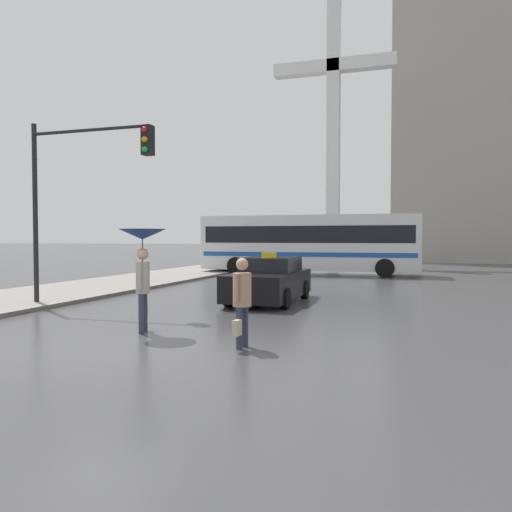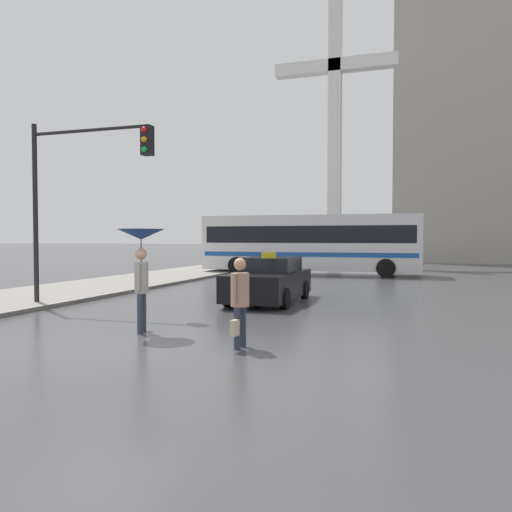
{
  "view_description": "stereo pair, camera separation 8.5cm",
  "coord_description": "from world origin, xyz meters",
  "px_view_note": "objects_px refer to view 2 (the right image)",
  "views": [
    {
      "loc": [
        5.39,
        -7.57,
        2.0
      ],
      "look_at": [
        0.32,
        8.3,
        1.4
      ],
      "focal_mm": 35.0,
      "sensor_mm": 36.0,
      "label": 1
    },
    {
      "loc": [
        5.47,
        -7.54,
        2.0
      ],
      "look_at": [
        0.32,
        8.3,
        1.4
      ],
      "focal_mm": 35.0,
      "sensor_mm": 36.0,
      "label": 2
    }
  ],
  "objects_px": {
    "pedestrian_with_umbrella": "(141,251)",
    "traffic_light": "(81,177)",
    "city_bus": "(310,242)",
    "pedestrian_man": "(240,296)",
    "taxi": "(269,281)",
    "monument_cross": "(335,109)"
  },
  "relations": [
    {
      "from": "pedestrian_with_umbrella",
      "to": "monument_cross",
      "type": "bearing_deg",
      "value": -12.09
    },
    {
      "from": "taxi",
      "to": "traffic_light",
      "type": "height_order",
      "value": "traffic_light"
    },
    {
      "from": "taxi",
      "to": "city_bus",
      "type": "relative_size",
      "value": 0.35
    },
    {
      "from": "monument_cross",
      "to": "taxi",
      "type": "bearing_deg",
      "value": -86.17
    },
    {
      "from": "pedestrian_with_umbrella",
      "to": "traffic_light",
      "type": "height_order",
      "value": "traffic_light"
    },
    {
      "from": "taxi",
      "to": "monument_cross",
      "type": "height_order",
      "value": "monument_cross"
    },
    {
      "from": "pedestrian_man",
      "to": "pedestrian_with_umbrella",
      "type": "bearing_deg",
      "value": -98.23
    },
    {
      "from": "taxi",
      "to": "pedestrian_with_umbrella",
      "type": "distance_m",
      "value": 5.88
    },
    {
      "from": "pedestrian_with_umbrella",
      "to": "traffic_light",
      "type": "bearing_deg",
      "value": 39.64
    },
    {
      "from": "city_bus",
      "to": "pedestrian_with_umbrella",
      "type": "bearing_deg",
      "value": -0.73
    },
    {
      "from": "taxi",
      "to": "city_bus",
      "type": "height_order",
      "value": "city_bus"
    },
    {
      "from": "taxi",
      "to": "traffic_light",
      "type": "xyz_separation_m",
      "value": [
        -4.69,
        -2.93,
        3.09
      ]
    },
    {
      "from": "taxi",
      "to": "pedestrian_with_umbrella",
      "type": "height_order",
      "value": "pedestrian_with_umbrella"
    },
    {
      "from": "taxi",
      "to": "pedestrian_man",
      "type": "bearing_deg",
      "value": 101.87
    },
    {
      "from": "taxi",
      "to": "pedestrian_with_umbrella",
      "type": "xyz_separation_m",
      "value": [
        -1.12,
        -5.67,
        1.08
      ]
    },
    {
      "from": "monument_cross",
      "to": "pedestrian_man",
      "type": "bearing_deg",
      "value": -84.31
    },
    {
      "from": "traffic_light",
      "to": "pedestrian_with_umbrella",
      "type": "bearing_deg",
      "value": -37.56
    },
    {
      "from": "taxi",
      "to": "pedestrian_with_umbrella",
      "type": "bearing_deg",
      "value": 78.81
    },
    {
      "from": "pedestrian_man",
      "to": "monument_cross",
      "type": "height_order",
      "value": "monument_cross"
    },
    {
      "from": "city_bus",
      "to": "traffic_light",
      "type": "xyz_separation_m",
      "value": [
        -3.41,
        -15.11,
        1.95
      ]
    },
    {
      "from": "traffic_light",
      "to": "monument_cross",
      "type": "xyz_separation_m",
      "value": [
        3.22,
        24.76,
        7.7
      ]
    },
    {
      "from": "city_bus",
      "to": "pedestrian_man",
      "type": "xyz_separation_m",
      "value": [
        2.63,
        -18.6,
        -0.85
      ]
    }
  ]
}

